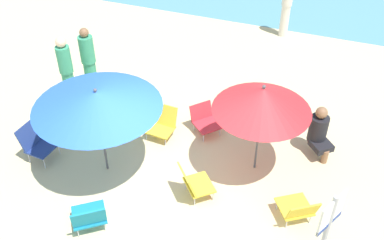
% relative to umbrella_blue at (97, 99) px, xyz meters
% --- Properties ---
extents(ground_plane, '(40.00, 40.00, 0.00)m').
position_rel_umbrella_blue_xyz_m(ground_plane, '(1.34, -0.21, -1.55)').
color(ground_plane, beige).
extents(umbrella_blue, '(2.15, 2.15, 1.76)m').
position_rel_umbrella_blue_xyz_m(umbrella_blue, '(0.00, 0.00, 0.00)').
color(umbrella_blue, '#4C4C51').
rests_on(umbrella_blue, ground_plane).
extents(umbrella_red, '(1.66, 1.66, 1.81)m').
position_rel_umbrella_blue_xyz_m(umbrella_red, '(2.51, 0.98, -0.02)').
color(umbrella_red, '#4C4C51').
rests_on(umbrella_red, ground_plane).
extents(beach_chair_a, '(0.56, 0.54, 0.62)m').
position_rel_umbrella_blue_xyz_m(beach_chair_a, '(0.55, 1.25, -1.25)').
color(beach_chair_a, gold).
rests_on(beach_chair_a, ground_plane).
extents(beach_chair_b, '(0.73, 0.72, 0.55)m').
position_rel_umbrella_blue_xyz_m(beach_chair_b, '(1.29, 1.67, -1.28)').
color(beach_chair_b, red).
rests_on(beach_chair_b, ground_plane).
extents(beach_chair_c, '(0.58, 0.57, 0.71)m').
position_rel_umbrella_blue_xyz_m(beach_chair_c, '(-1.35, -0.16, -1.18)').
color(beach_chair_c, navy).
rests_on(beach_chair_c, ground_plane).
extents(beach_chair_d, '(0.78, 0.79, 0.66)m').
position_rel_umbrella_blue_xyz_m(beach_chair_d, '(0.45, -1.32, -1.23)').
color(beach_chair_d, teal).
rests_on(beach_chair_d, ground_plane).
extents(beach_chair_e, '(0.72, 0.73, 0.64)m').
position_rel_umbrella_blue_xyz_m(beach_chair_e, '(1.70, -0.08, -1.22)').
color(beach_chair_e, gold).
rests_on(beach_chair_e, ground_plane).
extents(beach_chair_f, '(0.74, 0.76, 0.58)m').
position_rel_umbrella_blue_xyz_m(beach_chair_f, '(3.44, -0.00, -1.25)').
color(beach_chair_f, gold).
rests_on(beach_chair_f, ground_plane).
extents(person_a, '(0.31, 0.31, 1.66)m').
position_rel_umbrella_blue_xyz_m(person_a, '(-1.41, 1.93, -0.71)').
color(person_a, '#389970').
rests_on(person_a, ground_plane).
extents(person_b, '(0.54, 0.56, 1.02)m').
position_rel_umbrella_blue_xyz_m(person_b, '(3.48, 1.79, -1.03)').
color(person_b, black).
rests_on(person_b, ground_plane).
extents(person_c, '(0.28, 0.28, 1.71)m').
position_rel_umbrella_blue_xyz_m(person_c, '(-1.58, 1.37, -0.68)').
color(person_c, '#389970').
rests_on(person_c, ground_plane).
extents(person_d, '(0.27, 0.27, 1.73)m').
position_rel_umbrella_blue_xyz_m(person_d, '(1.94, 6.30, -0.67)').
color(person_d, silver).
rests_on(person_d, ground_plane).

